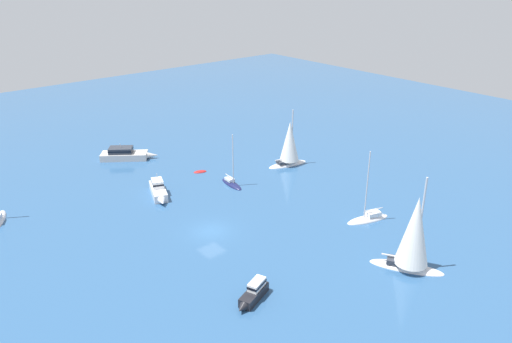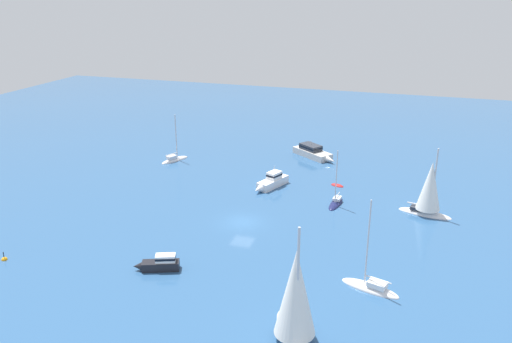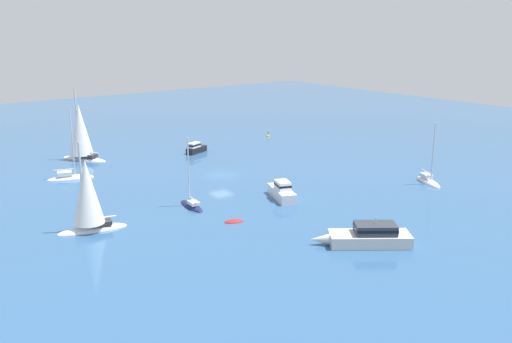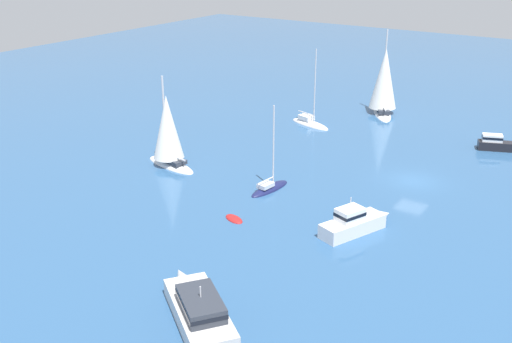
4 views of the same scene
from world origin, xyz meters
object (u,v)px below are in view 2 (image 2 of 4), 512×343
Objects in this scene: launch_1 at (160,263)px; channel_buoy at (5,260)px; tender at (337,186)px; yacht_1 at (371,288)px; yacht at (429,191)px; sailboat at (295,299)px; launch at (313,152)px; powerboat at (272,182)px; sloop at (336,203)px; yacht_2 at (175,160)px.

channel_buoy is at bearing -10.07° from launch_1.
tender is 25.45m from yacht_1.
yacht is 28.90m from sailboat.
yacht is 19.19m from yacht_1.
powerboat is at bearing -63.78° from launch.
sloop is 28.48m from yacht_2.
launch_1 is at bearing 25.17° from yacht_1.
sailboat is 8.80× the size of channel_buoy.
sailboat is at bearing -43.62° from launch.
sailboat is at bearing 115.14° from tender.
sloop reaches higher than launch_1.
yacht reaches higher than yacht_2.
launch is at bearing 159.67° from sailboat.
launch_1 is at bearing -63.62° from launch.
yacht_2 is at bearing -172.48° from sailboat.
yacht reaches higher than channel_buoy.
yacht_2 is (-27.43, -33.07, 0.02)m from yacht_1.
launch_1 is (21.17, -24.39, -2.34)m from yacht.
launch reaches higher than launch_1.
yacht_1 is (18.16, 6.13, 0.00)m from sloop.
powerboat is (-2.92, -20.15, -2.25)m from yacht.
launch_1 is at bearing -26.53° from sloop.
sailboat is (8.86, -4.92, 3.50)m from yacht_1.
yacht_1 reaches higher than tender.
launch_1 is (20.94, -13.55, 0.52)m from sloop.
launch is at bearing -153.19° from sloop.
yacht is at bearing 121.15° from channel_buoy.
channel_buoy is at bearing -158.62° from yacht_2.
launch_1 is at bearing 86.62° from tender.
sloop is 27.27m from sailboat.
channel_buoy is (24.22, -40.08, -3.00)m from yacht.
launch is at bearing 151.66° from channel_buoy.
launch is 6.82× the size of channel_buoy.
yacht is (-0.23, 10.83, 2.86)m from sloop.
sloop is at bearing -166.39° from yacht.
powerboat is 32.08m from sailboat.
launch is 14.97m from powerboat.
launch is (-17.88, -6.66, 0.64)m from sloop.
channel_buoy is at bearing -44.26° from sloop.
powerboat is 0.83× the size of yacht_2.
yacht_2 is (8.61, -20.27, -0.62)m from launch.
yacht_2 is (-9.04, -37.77, -2.84)m from yacht.
channel_buoy is (3.05, -15.69, -0.66)m from launch_1.
yacht_1 reaches higher than launch.
tender is (-6.32, -0.84, -0.15)m from sloop.
sloop is 3.65× the size of tender.
yacht reaches higher than sloop.
sailboat is at bearing 78.07° from yacht_1.
launch is at bearing -41.65° from tender.
channel_buoy is (30.31, -28.40, 0.01)m from tender.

